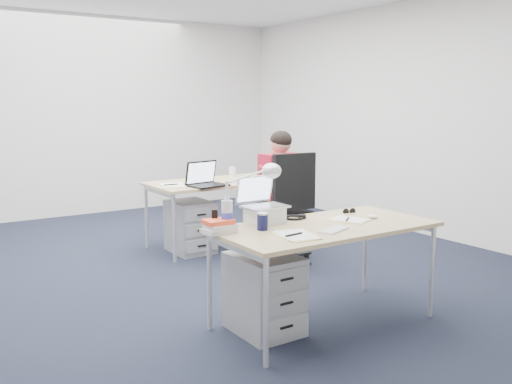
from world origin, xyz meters
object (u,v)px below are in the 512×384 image
at_px(bear_figurine, 262,215).
at_px(book_stack, 219,226).
at_px(office_chair, 282,232).
at_px(drawer_pedestal_near, 264,294).
at_px(headphones, 294,217).
at_px(wireless_keyboard, 334,230).
at_px(computer_mouse, 373,216).
at_px(cordless_phone, 215,220).
at_px(desk_near, 325,231).
at_px(far_cup, 233,172).
at_px(dark_laptop, 208,173).
at_px(desk_far, 221,185).
at_px(water_bottle, 227,214).
at_px(silver_laptop, 265,200).
at_px(desk_lamp, 245,196).
at_px(drawer_pedestal_far, 190,227).
at_px(sunglasses, 349,211).
at_px(can_koozie, 262,221).
at_px(seated_person, 271,196).

bearing_deg(bear_figurine, book_stack, -178.91).
relative_size(office_chair, drawer_pedestal_near, 2.03).
bearing_deg(headphones, wireless_keyboard, -69.29).
distance_m(computer_mouse, cordless_phone, 1.24).
distance_m(desk_near, far_cup, 2.76).
distance_m(drawer_pedestal_near, dark_laptop, 2.17).
distance_m(wireless_keyboard, headphones, 0.47).
distance_m(office_chair, headphones, 1.40).
height_order(desk_far, book_stack, book_stack).
bearing_deg(water_bottle, silver_laptop, 13.77).
bearing_deg(bear_figurine, water_bottle, -177.13).
relative_size(wireless_keyboard, desk_lamp, 0.55).
distance_m(drawer_pedestal_far, sunglasses, 2.17).
relative_size(silver_laptop, computer_mouse, 3.62).
bearing_deg(desk_far, book_stack, -120.41).
xyz_separation_m(sunglasses, dark_laptop, (-0.24, 1.86, 0.12)).
distance_m(water_bottle, far_cup, 2.86).
bearing_deg(wireless_keyboard, book_stack, 130.62).
bearing_deg(wireless_keyboard, desk_far, 56.50).
height_order(cordless_phone, far_cup, cordless_phone).
bearing_deg(silver_laptop, water_bottle, -167.32).
relative_size(book_stack, desk_lamp, 0.44).
bearing_deg(far_cup, can_koozie, -117.05).
bearing_deg(can_koozie, desk_far, 66.43).
bearing_deg(book_stack, drawer_pedestal_near, -17.74).
bearing_deg(headphones, can_koozie, -133.91).
height_order(computer_mouse, desk_lamp, desk_lamp).
xyz_separation_m(desk_near, water_bottle, (-0.69, 0.20, 0.17)).
bearing_deg(water_bottle, dark_laptop, 64.58).
bearing_deg(desk_lamp, far_cup, 70.45).
xyz_separation_m(seated_person, bear_figurine, (-1.01, -1.33, 0.13)).
distance_m(computer_mouse, can_koozie, 0.92).
bearing_deg(computer_mouse, drawer_pedestal_near, 168.66).
height_order(silver_laptop, can_koozie, silver_laptop).
relative_size(wireless_keyboard, far_cup, 2.32).
relative_size(seated_person, dark_laptop, 3.50).
distance_m(drawer_pedestal_near, far_cup, 2.87).
xyz_separation_m(office_chair, seated_person, (-0.01, 0.18, 0.34)).
distance_m(office_chair, desk_lamp, 1.83).
bearing_deg(cordless_phone, silver_laptop, 26.00).
height_order(desk_far, wireless_keyboard, wireless_keyboard).
bearing_deg(headphones, desk_far, 96.42).
xyz_separation_m(drawer_pedestal_far, dark_laptop, (0.11, -0.23, 0.59)).
bearing_deg(water_bottle, headphones, 8.23).
bearing_deg(bear_figurine, drawer_pedestal_near, -128.16).
bearing_deg(wireless_keyboard, seated_person, 47.46).
height_order(wireless_keyboard, cordless_phone, cordless_phone).
bearing_deg(headphones, desk_near, -57.18).
height_order(seated_person, computer_mouse, seated_person).
bearing_deg(water_bottle, cordless_phone, 133.83).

